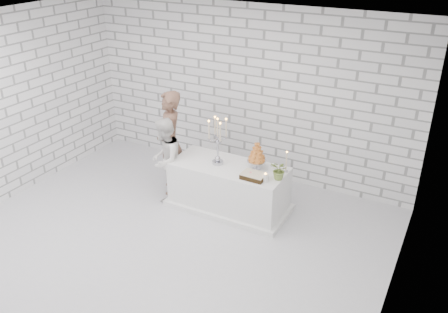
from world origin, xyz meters
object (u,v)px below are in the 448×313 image
(cake_table, at_px, (229,187))
(croquembouche, at_px, (257,155))
(candelabra, at_px, (218,141))
(groom, at_px, (170,143))
(bride, at_px, (165,160))

(cake_table, distance_m, croquembouche, 0.74)
(cake_table, height_order, candelabra, candelabra)
(cake_table, xyz_separation_m, candelabra, (-0.18, -0.02, 0.76))
(cake_table, bearing_deg, groom, 177.85)
(cake_table, height_order, bride, bride)
(groom, bearing_deg, croquembouche, 54.58)
(bride, relative_size, croquembouche, 3.07)
(groom, bearing_deg, cake_table, 50.14)
(cake_table, xyz_separation_m, bride, (-1.05, -0.21, 0.32))
(bride, height_order, croquembouche, bride)
(cake_table, height_order, groom, groom)
(cake_table, bearing_deg, candelabra, -172.52)
(candelabra, xyz_separation_m, croquembouche, (0.60, 0.13, -0.15))
(cake_table, distance_m, bride, 1.11)
(cake_table, distance_m, groom, 1.22)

